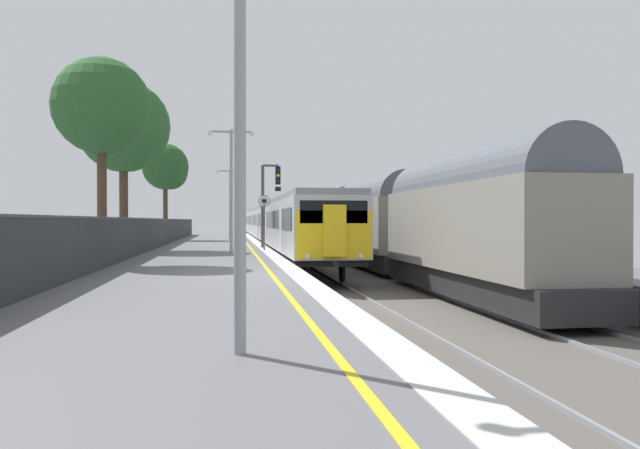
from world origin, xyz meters
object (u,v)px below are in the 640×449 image
Objects in this scene: signal_gantry at (268,196)px; speed_limit_sign at (264,215)px; commuter_train_at_platform at (271,223)px; platform_lamp_near at (240,95)px; platform_lamp_mid at (231,181)px; background_tree_centre at (103,110)px; freight_train_adjacent_track at (376,220)px; background_tree_right at (123,130)px; background_tree_left at (167,169)px; platform_lamp_far at (230,198)px.

signal_gantry is 3.37m from speed_limit_sign.
speed_limit_sign is (-1.85, -22.03, 0.52)m from commuter_train_at_platform.
platform_lamp_mid is (0.00, 19.57, 0.29)m from platform_lamp_near.
background_tree_centre reaches higher than commuter_train_at_platform.
commuter_train_at_platform is 1.70× the size of freight_train_adjacent_track.
speed_limit_sign is 0.32× the size of background_tree_right.
background_tree_left is at bearing -153.91° from commuter_train_at_platform.
background_tree_right reaches higher than freight_train_adjacent_track.
freight_train_adjacent_track is 4.34× the size of background_tree_right.
platform_lamp_mid is (-7.52, -4.32, 1.68)m from freight_train_adjacent_track.
background_tree_centre reaches higher than platform_lamp_near.
platform_lamp_mid reaches higher than signal_gantry.
signal_gantry is at bearing 85.63° from platform_lamp_near.
platform_lamp_near is (-3.51, -45.76, 1.68)m from commuter_train_at_platform.
signal_gantry is 0.87× the size of platform_lamp_far.
freight_train_adjacent_track is at bearing -63.76° from platform_lamp_far.
signal_gantry is (-5.46, 2.99, 1.35)m from freight_train_adjacent_track.
platform_lamp_mid is at bearing -47.15° from background_tree_right.
freight_train_adjacent_track is at bearing 1.56° from speed_limit_sign.
platform_lamp_mid reaches higher than platform_lamp_near.
background_tree_left is at bearing 124.94° from freight_train_adjacent_track.
platform_lamp_near is at bearing -90.00° from platform_lamp_mid.
freight_train_adjacent_track is (4.00, -21.87, 0.29)m from commuter_train_at_platform.
speed_limit_sign is 0.37× the size of background_tree_left.
background_tree_right is (-1.03, 10.27, 0.79)m from background_tree_centre.
background_tree_centre is (-6.52, -11.65, 2.49)m from signal_gantry.
commuter_train_at_platform is at bearing 100.38° from freight_train_adjacent_track.
freight_train_adjacent_track is 8.83m from platform_lamp_mid.
commuter_train_at_platform is at bearing 85.21° from speed_limit_sign.
signal_gantry is 7.60m from platform_lamp_mid.
platform_lamp_far is (-2.05, 12.26, 0.26)m from signal_gantry.
freight_train_adjacent_track is 13.49× the size of speed_limit_sign.
signal_gantry is 0.85× the size of platform_lamp_mid.
platform_lamp_mid is at bearing -150.11° from freight_train_adjacent_track.
platform_lamp_near is (-7.52, -23.89, 1.39)m from freight_train_adjacent_track.
platform_lamp_near is at bearing -94.37° from signal_gantry.
signal_gantry is at bearing -64.82° from background_tree_left.
signal_gantry is 12.43m from platform_lamp_far.
platform_lamp_mid is at bearing -90.00° from platform_lamp_far.
platform_lamp_near is 0.90× the size of platform_lamp_mid.
background_tree_right is at bearing 102.18° from platform_lamp_near.
speed_limit_sign is at bearing -13.87° from background_tree_right.
commuter_train_at_platform is at bearing 82.36° from platform_lamp_mid.
speed_limit_sign is 0.52× the size of platform_lamp_far.
freight_train_adjacent_track is at bearing 29.89° from platform_lamp_mid.
commuter_train_at_platform is 7.73m from platform_lamp_far.
background_tree_centre is at bearing -84.26° from background_tree_right.
platform_lamp_near is 42.01m from background_tree_left.
background_tree_left is 26.42m from background_tree_centre.
background_tree_right reaches higher than speed_limit_sign.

